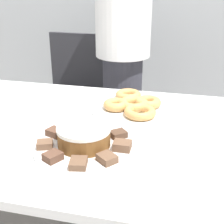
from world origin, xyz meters
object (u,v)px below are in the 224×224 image
at_px(person_standing, 123,46).
at_px(frosted_cake, 84,136).
at_px(office_chair_left, 72,106).
at_px(plate_cake, 84,146).
at_px(plate_donuts, 133,109).

height_order(person_standing, frosted_cake, person_standing).
distance_m(person_standing, office_chair_left, 0.61).
relative_size(plate_cake, plate_donuts, 0.94).
bearing_deg(person_standing, plate_cake, -86.77).
bearing_deg(person_standing, plate_donuts, -73.46).
xyz_separation_m(plate_donuts, frosted_cake, (-0.10, -0.36, 0.04)).
distance_m(plate_cake, frosted_cake, 0.04).
height_order(plate_cake, frosted_cake, frosted_cake).
bearing_deg(frosted_cake, plate_donuts, 73.70).
relative_size(office_chair_left, frosted_cake, 5.15).
bearing_deg(plate_cake, person_standing, 93.23).
relative_size(plate_donuts, frosted_cake, 2.04).
relative_size(person_standing, office_chair_left, 1.84).
bearing_deg(person_standing, frosted_cake, -86.77).
height_order(person_standing, plate_donuts, person_standing).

